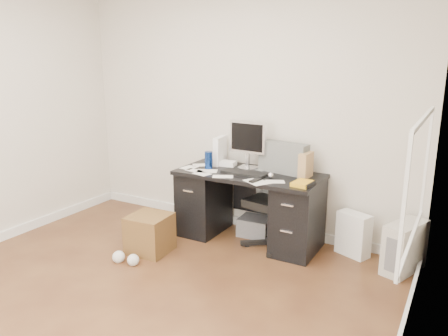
# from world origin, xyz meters

# --- Properties ---
(ground) EXTENTS (4.00, 4.00, 0.00)m
(ground) POSITION_xyz_m (0.00, 0.00, 0.00)
(ground) COLOR #412214
(ground) RESTS_ON ground
(room_shell) EXTENTS (4.02, 4.02, 2.71)m
(room_shell) POSITION_xyz_m (0.03, 0.03, 1.66)
(room_shell) COLOR beige
(room_shell) RESTS_ON ground
(desk) EXTENTS (1.50, 0.70, 0.75)m
(desk) POSITION_xyz_m (0.30, 1.65, 0.40)
(desk) COLOR black
(desk) RESTS_ON ground
(loose_papers) EXTENTS (1.10, 0.60, 0.00)m
(loose_papers) POSITION_xyz_m (0.10, 1.60, 0.75)
(loose_papers) COLOR silver
(loose_papers) RESTS_ON desk
(lcd_monitor) EXTENTS (0.42, 0.25, 0.52)m
(lcd_monitor) POSITION_xyz_m (0.22, 1.78, 1.01)
(lcd_monitor) COLOR silver
(lcd_monitor) RESTS_ON desk
(keyboard) EXTENTS (0.48, 0.19, 0.03)m
(keyboard) POSITION_xyz_m (0.29, 1.55, 0.76)
(keyboard) COLOR black
(keyboard) RESTS_ON desk
(computer_mouse) EXTENTS (0.06, 0.06, 0.06)m
(computer_mouse) POSITION_xyz_m (0.58, 1.56, 0.78)
(computer_mouse) COLOR silver
(computer_mouse) RESTS_ON desk
(travel_mug) EXTENTS (0.09, 0.09, 0.19)m
(travel_mug) POSITION_xyz_m (-0.15, 1.58, 0.84)
(travel_mug) COLOR navy
(travel_mug) RESTS_ON desk
(white_binder) EXTENTS (0.16, 0.28, 0.31)m
(white_binder) POSITION_xyz_m (-0.15, 1.82, 0.90)
(white_binder) COLOR white
(white_binder) RESTS_ON desk
(magazine_file) EXTENTS (0.12, 0.22, 0.25)m
(magazine_file) POSITION_xyz_m (0.87, 1.75, 0.88)
(magazine_file) COLOR #9F714D
(magazine_file) RESTS_ON desk
(pen_cup) EXTENTS (0.10, 0.10, 0.21)m
(pen_cup) POSITION_xyz_m (0.52, 1.82, 0.86)
(pen_cup) COLOR #563218
(pen_cup) RESTS_ON desk
(yellow_book) EXTENTS (0.19, 0.23, 0.04)m
(yellow_book) POSITION_xyz_m (0.94, 1.48, 0.77)
(yellow_book) COLOR gold
(yellow_book) RESTS_ON desk
(paper_remote) EXTENTS (0.31, 0.29, 0.02)m
(paper_remote) POSITION_xyz_m (0.52, 1.37, 0.76)
(paper_remote) COLOR silver
(paper_remote) RESTS_ON desk
(office_chair) EXTENTS (0.70, 0.70, 1.07)m
(office_chair) POSITION_xyz_m (0.58, 1.65, 0.53)
(office_chair) COLOR #565956
(office_chair) RESTS_ON ground
(pc_tower) EXTENTS (0.36, 0.51, 0.47)m
(pc_tower) POSITION_xyz_m (1.85, 1.72, 0.23)
(pc_tower) COLOR #ADA99C
(pc_tower) RESTS_ON ground
(shopping_bag) EXTENTS (0.38, 0.34, 0.43)m
(shopping_bag) POSITION_xyz_m (1.36, 1.83, 0.22)
(shopping_bag) COLOR white
(shopping_bag) RESTS_ON ground
(wicker_basket) EXTENTS (0.41, 0.41, 0.38)m
(wicker_basket) POSITION_xyz_m (-0.44, 0.91, 0.19)
(wicker_basket) COLOR #513218
(wicker_basket) RESTS_ON ground
(desk_printer) EXTENTS (0.36, 0.30, 0.20)m
(desk_printer) POSITION_xyz_m (0.31, 1.81, 0.10)
(desk_printer) COLOR #5B5C60
(desk_printer) RESTS_ON ground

